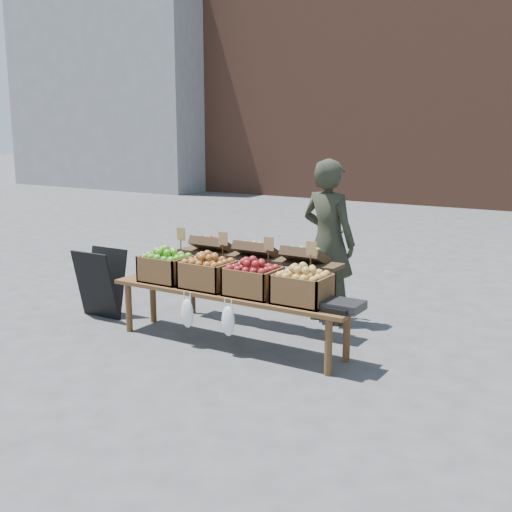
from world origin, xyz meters
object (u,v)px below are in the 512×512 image
Objects in this scene: vendor at (328,242)px; crate_red_apples at (253,282)px; display_bench at (230,319)px; back_table at (257,280)px; crate_golden_apples at (166,269)px; chalkboard_sign at (101,283)px; weighing_scale at (344,306)px; crate_green_apples at (302,289)px; crate_russet_pears at (208,275)px.

vendor is 3.72× the size of crate_red_apples.
vendor is at bearing 69.50° from display_bench.
vendor is 0.89× the size of back_table.
chalkboard_sign is at bearing 178.01° from crate_golden_apples.
weighing_scale is (2.08, 0.00, -0.10)m from crate_golden_apples.
vendor reaches higher than weighing_scale.
vendor is at bearing 121.20° from weighing_scale.
crate_green_apples is (0.95, -0.72, 0.19)m from back_table.
back_table reaches higher than crate_golden_apples.
crate_russet_pears reaches higher than weighing_scale.
vendor is at bearing 26.49° from chalkboard_sign.
crate_green_apples is at bearing 0.00° from crate_golden_apples.
chalkboard_sign is at bearing 178.89° from display_bench.
chalkboard_sign is 2.70m from crate_green_apples.
crate_russet_pears is at bearing 180.00° from crate_red_apples.
vendor is 2.69m from chalkboard_sign.
crate_red_apples is (0.55, 0.00, 0.00)m from crate_russet_pears.
crate_golden_apples is 1.47× the size of weighing_scale.
display_bench is at bearing 180.00° from crate_green_apples.
display_bench is 1.29m from weighing_scale.
chalkboard_sign is at bearing 179.34° from weighing_scale.
back_table is 4.20× the size of crate_russet_pears.
chalkboard_sign is at bearing 179.23° from crate_green_apples.
back_table is 1.02m from crate_golden_apples.
vendor reaches higher than chalkboard_sign.
vendor is 0.69× the size of display_bench.
vendor is 1.50m from crate_russet_pears.
crate_golden_apples is 1.65m from crate_green_apples.
vendor is 1.84m from crate_golden_apples.
crate_golden_apples is at bearing 180.00° from crate_russet_pears.
crate_russet_pears is 0.55m from crate_red_apples.
vendor reaches higher than crate_golden_apples.
crate_red_apples is (1.10, 0.00, 0.00)m from crate_golden_apples.
display_bench is 5.40× the size of crate_green_apples.
crate_russet_pears is at bearing -101.57° from back_table.
chalkboard_sign is 1.63× the size of crate_russet_pears.
back_table is at bearing 152.41° from weighing_scale.
display_bench is at bearing 180.00° from weighing_scale.
display_bench is (-0.48, -1.28, -0.65)m from vendor.
back_table is at bearing 119.21° from crate_red_apples.
crate_red_apples is (2.13, -0.04, 0.30)m from chalkboard_sign.
back_table is 4.20× the size of crate_red_apples.
crate_green_apples is 0.44m from weighing_scale.
crate_golden_apples is at bearing 180.00° from weighing_scale.
crate_red_apples is (0.27, 0.00, 0.42)m from display_bench.
back_table is (-0.60, -0.56, -0.41)m from vendor.
crate_green_apples is (0.55, 0.00, 0.00)m from crate_red_apples.
weighing_scale is at bearing 0.00° from crate_green_apples.
crate_red_apples reaches higher than weighing_scale.
vendor reaches higher than crate_green_apples.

